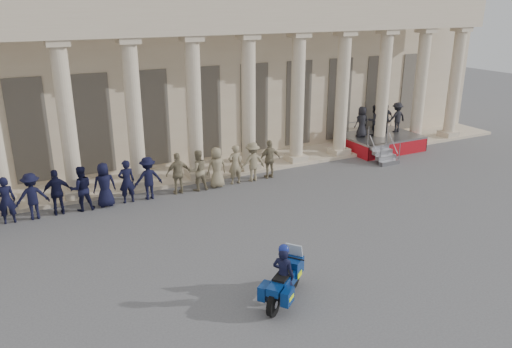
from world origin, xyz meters
name	(u,v)px	position (x,y,z in m)	size (l,w,h in m)	color
ground	(251,265)	(0.00, 0.00, 0.00)	(90.00, 90.00, 0.00)	#4D4D50
building	(125,63)	(0.00, 14.74, 4.52)	(40.00, 12.50, 9.00)	#C2AF91
officer_rank	(98,186)	(-3.21, 6.75, 0.88)	(15.89, 0.67, 1.76)	black
reviewing_stand	(382,126)	(11.88, 8.05, 1.28)	(3.96, 3.87, 2.43)	gray
motorcycle	(285,280)	(-0.03, -2.08, 0.60)	(1.79, 1.55, 1.38)	black
rider	(283,274)	(-0.12, -2.16, 0.86)	(0.67, 0.71, 1.72)	black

